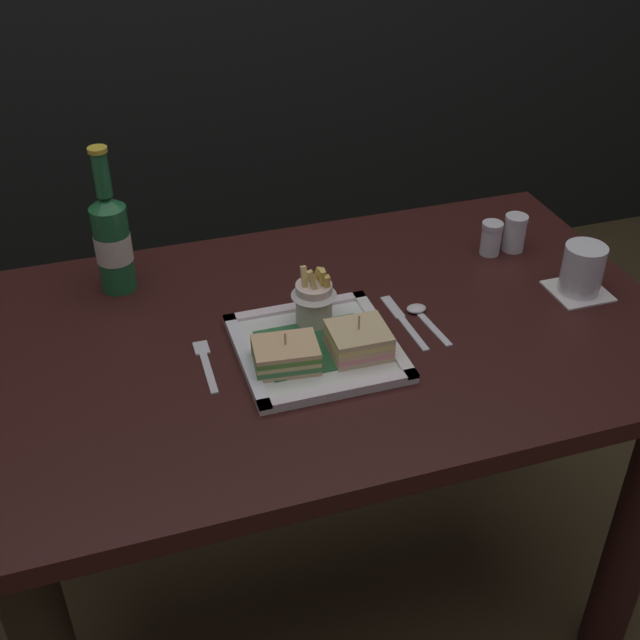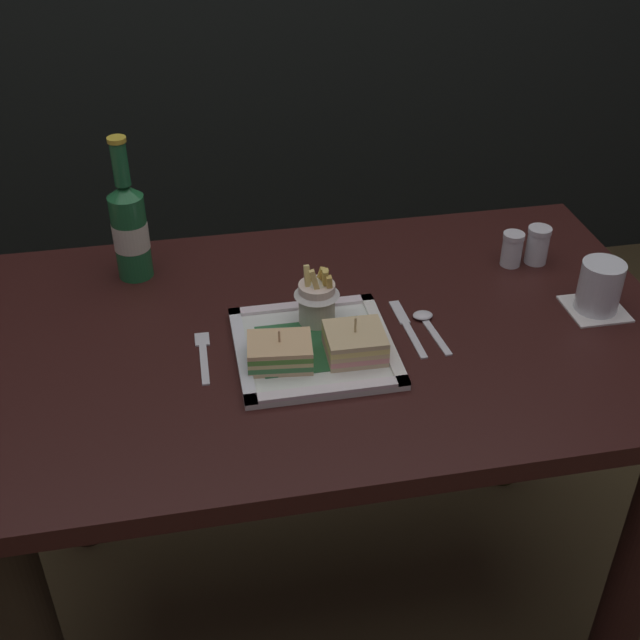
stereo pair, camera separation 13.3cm
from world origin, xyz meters
TOP-DOWN VIEW (x-y plane):
  - ground_plane at (0.00, 0.00)m, footprint 6.00×6.00m
  - dining_table at (0.00, 0.00)m, footprint 1.20×0.73m
  - square_plate at (-0.03, -0.06)m, footprint 0.25×0.25m
  - sandwich_half_left at (-0.09, -0.09)m, footprint 0.11×0.09m
  - sandwich_half_right at (0.03, -0.09)m, footprint 0.10×0.09m
  - fries_cup at (-0.01, 0.01)m, footprint 0.08×0.08m
  - beer_bottle at (-0.32, 0.24)m, footprint 0.07×0.07m
  - drink_coaster at (0.48, -0.03)m, footprint 0.10×0.10m
  - water_glass at (0.48, -0.03)m, footprint 0.07×0.07m
  - fork at (-0.21, -0.03)m, footprint 0.02×0.14m
  - knife at (0.14, -0.02)m, footprint 0.02×0.17m
  - spoon at (0.17, -0.01)m, footprint 0.03×0.13m
  - salt_shaker at (0.39, 0.14)m, footprint 0.04×0.04m
  - pepper_shaker at (0.44, 0.14)m, footprint 0.04×0.04m

SIDE VIEW (x-z plane):
  - ground_plane at x=0.00m, z-range 0.00..0.00m
  - dining_table at x=0.00m, z-range 0.20..0.93m
  - knife at x=0.14m, z-range 0.73..0.73m
  - fork at x=-0.21m, z-range 0.73..0.73m
  - drink_coaster at x=0.48m, z-range 0.73..0.73m
  - spoon at x=0.17m, z-range 0.73..0.74m
  - square_plate at x=-0.03m, z-range 0.73..0.74m
  - salt_shaker at x=0.39m, z-range 0.72..0.79m
  - sandwich_half_left at x=-0.09m, z-range 0.73..0.79m
  - sandwich_half_right at x=0.03m, z-range 0.72..0.79m
  - pepper_shaker at x=0.44m, z-range 0.72..0.80m
  - water_glass at x=0.48m, z-range 0.72..0.81m
  - fries_cup at x=-0.01m, z-range 0.73..0.84m
  - beer_bottle at x=-0.32m, z-range 0.69..0.96m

